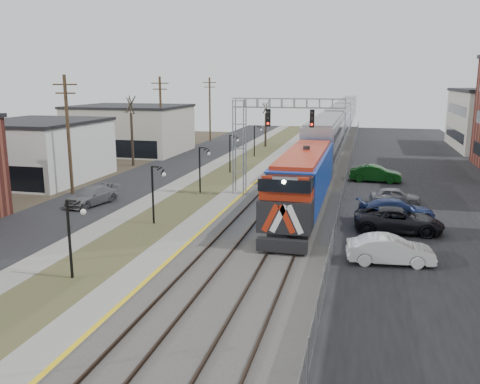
% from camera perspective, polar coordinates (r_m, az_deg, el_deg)
% --- Properties ---
extents(ground, '(160.00, 160.00, 0.00)m').
position_cam_1_polar(ground, '(18.61, -20.93, -19.28)').
color(ground, '#473D2D').
rests_on(ground, ground).
extents(street_west, '(7.00, 120.00, 0.04)m').
position_cam_1_polar(street_west, '(53.08, -9.83, 1.92)').
color(street_west, black).
rests_on(street_west, ground).
extents(sidewalk, '(2.00, 120.00, 0.08)m').
position_cam_1_polar(sidewalk, '(51.46, -5.23, 1.75)').
color(sidewalk, gray).
rests_on(sidewalk, ground).
extents(grass_median, '(4.00, 120.00, 0.06)m').
position_cam_1_polar(grass_median, '(50.57, -2.01, 1.59)').
color(grass_median, '#424A27').
rests_on(grass_median, ground).
extents(platform, '(2.00, 120.00, 0.24)m').
position_cam_1_polar(platform, '(49.83, 1.31, 1.54)').
color(platform, gray).
rests_on(platform, ground).
extents(ballast_bed, '(8.00, 120.00, 0.20)m').
position_cam_1_polar(ballast_bed, '(49.01, 7.03, 1.24)').
color(ballast_bed, '#595651').
rests_on(ballast_bed, ground).
extents(parking_lot, '(16.00, 120.00, 0.04)m').
position_cam_1_polar(parking_lot, '(49.12, 21.05, 0.42)').
color(parking_lot, black).
rests_on(parking_lot, ground).
extents(platform_edge, '(0.24, 120.00, 0.01)m').
position_cam_1_polar(platform_edge, '(49.63, 2.30, 1.63)').
color(platform_edge, gold).
rests_on(platform_edge, platform).
extents(track_near, '(1.58, 120.00, 0.15)m').
position_cam_1_polar(track_near, '(49.25, 4.72, 1.55)').
color(track_near, '#2D2119').
rests_on(track_near, ballast_bed).
extents(track_far, '(1.58, 120.00, 0.15)m').
position_cam_1_polar(track_far, '(48.83, 8.78, 1.35)').
color(track_far, '#2D2119').
rests_on(track_far, ballast_bed).
extents(train, '(3.00, 108.65, 5.33)m').
position_cam_1_polar(train, '(82.50, 11.06, 7.62)').
color(train, '#153DB1').
rests_on(train, ground).
extents(signal_gantry, '(9.00, 1.07, 8.15)m').
position_cam_1_polar(signal_gantry, '(41.80, 2.23, 7.01)').
color(signal_gantry, gray).
rests_on(signal_gantry, ground).
extents(lampposts, '(0.14, 62.14, 4.00)m').
position_cam_1_polar(lampposts, '(34.73, -9.58, -0.27)').
color(lampposts, black).
rests_on(lampposts, ground).
extents(utility_poles, '(0.28, 80.28, 10.00)m').
position_cam_1_polar(utility_poles, '(45.04, -18.70, 6.00)').
color(utility_poles, '#4C3823').
rests_on(utility_poles, ground).
extents(fence, '(0.04, 120.00, 1.60)m').
position_cam_1_polar(fence, '(48.58, 11.97, 1.80)').
color(fence, gray).
rests_on(fence, ground).
extents(bare_trees, '(12.30, 42.30, 5.95)m').
position_cam_1_polar(bare_trees, '(56.69, -9.43, 5.34)').
color(bare_trees, '#382D23').
rests_on(bare_trees, ground).
extents(car_lot_b, '(4.66, 2.03, 1.49)m').
position_cam_1_polar(car_lot_b, '(28.09, 16.51, -6.33)').
color(car_lot_b, white).
rests_on(car_lot_b, ground).
extents(car_lot_c, '(5.61, 2.67, 1.55)m').
position_cam_1_polar(car_lot_c, '(33.98, 17.37, -3.09)').
color(car_lot_c, black).
rests_on(car_lot_c, ground).
extents(car_lot_d, '(5.62, 3.50, 1.52)m').
position_cam_1_polar(car_lot_d, '(36.56, 17.14, -2.02)').
color(car_lot_d, navy).
rests_on(car_lot_d, ground).
extents(car_lot_e, '(3.95, 1.72, 1.32)m').
position_cam_1_polar(car_lot_e, '(41.43, 17.01, -0.48)').
color(car_lot_e, gray).
rests_on(car_lot_e, ground).
extents(car_lot_f, '(4.89, 1.94, 1.58)m').
position_cam_1_polar(car_lot_f, '(50.13, 14.98, 1.96)').
color(car_lot_f, '#0B3A0F').
rests_on(car_lot_f, ground).
extents(car_street_b, '(2.99, 5.06, 1.38)m').
position_cam_1_polar(car_street_b, '(41.18, -16.33, -0.48)').
color(car_street_b, slate).
rests_on(car_street_b, ground).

